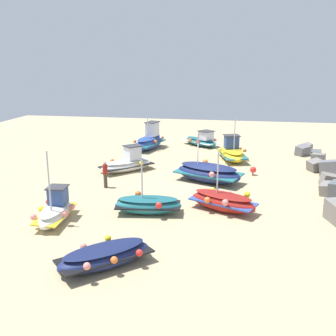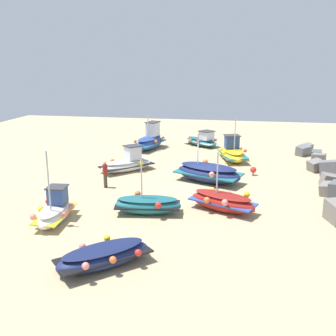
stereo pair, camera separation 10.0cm
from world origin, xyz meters
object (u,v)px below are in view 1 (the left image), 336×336
fishing_boat_0 (201,141)px  fishing_boat_8 (105,256)px  fishing_boat_7 (223,201)px  fishing_boat_4 (128,163)px  fishing_boat_2 (149,141)px  fishing_boat_3 (208,173)px  mooring_buoy_0 (253,170)px  person_walking (105,172)px  fishing_boat_6 (232,152)px  fishing_boat_5 (56,211)px  fishing_boat_1 (148,205)px

fishing_boat_0 → fishing_boat_8: bearing=-53.5°
fishing_boat_7 → fishing_boat_4: bearing=161.1°
fishing_boat_2 → fishing_boat_4: size_ratio=1.16×
fishing_boat_8 → fishing_boat_0: bearing=-136.6°
fishing_boat_3 → mooring_buoy_0: bearing=58.8°
person_walking → fishing_boat_6: bearing=65.3°
fishing_boat_0 → fishing_boat_5: bearing=-65.2°
fishing_boat_5 → fishing_boat_8: fishing_boat_5 is taller
fishing_boat_2 → fishing_boat_8: fishing_boat_2 is taller
fishing_boat_6 → mooring_buoy_0: (4.31, 1.59, -0.23)m
fishing_boat_5 → mooring_buoy_0: size_ratio=6.18×
fishing_boat_0 → fishing_boat_2: size_ratio=0.85×
fishing_boat_0 → fishing_boat_8: (23.50, -1.37, -0.06)m
fishing_boat_0 → person_walking: bearing=-68.6°
fishing_boat_5 → fishing_boat_8: size_ratio=0.99×
fishing_boat_3 → fishing_boat_4: (-1.68, -5.99, -0.06)m
fishing_boat_8 → person_walking: bearing=-114.4°
fishing_boat_4 → person_walking: (4.07, -0.27, 0.43)m
fishing_boat_2 → person_walking: size_ratio=2.69×
fishing_boat_7 → person_walking: (-2.75, -7.48, 0.45)m
fishing_boat_5 → mooring_buoy_0: bearing=-48.9°
fishing_boat_2 → fishing_boat_4: fishing_boat_2 is taller
fishing_boat_1 → fishing_boat_2: size_ratio=0.80×
fishing_boat_5 → fishing_boat_7: (-2.92, 8.11, -0.02)m
fishing_boat_4 → fishing_boat_6: (-4.81, 7.36, 0.06)m
fishing_boat_1 → person_walking: bearing=125.6°
fishing_boat_7 → mooring_buoy_0: 7.53m
person_walking → fishing_boat_5: bearing=-80.3°
person_walking → fishing_boat_1: bearing=-30.4°
fishing_boat_2 → fishing_boat_4: bearing=-165.3°
fishing_boat_0 → person_walking: 14.68m
fishing_boat_5 → person_walking: bearing=-11.4°
fishing_boat_1 → fishing_boat_2: fishing_boat_2 is taller
fishing_boat_4 → mooring_buoy_0: fishing_boat_4 is taller
fishing_boat_1 → fishing_boat_3: size_ratio=0.75×
fishing_boat_2 → fishing_boat_5: (17.32, -0.80, -0.21)m
fishing_boat_5 → fishing_boat_6: size_ratio=0.84×
fishing_boat_2 → person_walking: 11.65m
fishing_boat_6 → mooring_buoy_0: size_ratio=7.34×
fishing_boat_4 → mooring_buoy_0: (-0.50, 8.95, -0.17)m
fishing_boat_1 → fishing_boat_7: bearing=7.8°
fishing_boat_2 → fishing_boat_8: (21.23, 3.11, -0.33)m
fishing_boat_5 → person_walking: fishing_boat_5 is taller
fishing_boat_1 → fishing_boat_5: (1.84, -4.29, 0.08)m
fishing_boat_7 → mooring_buoy_0: size_ratio=6.40×
fishing_boat_8 → mooring_buoy_0: 15.35m
mooring_buoy_0 → person_walking: bearing=-63.6°
fishing_boat_3 → fishing_boat_4: bearing=-173.3°
mooring_buoy_0 → fishing_boat_7: bearing=-13.4°
fishing_boat_2 → fishing_boat_5: size_ratio=1.22×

